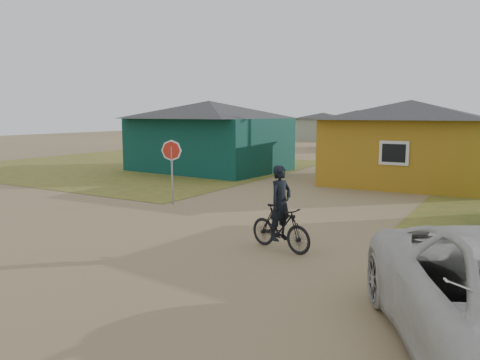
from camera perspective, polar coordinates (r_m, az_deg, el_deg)
name	(u,v)px	position (r m, az deg, el deg)	size (l,w,h in m)	color
ground	(183,247)	(11.69, -6.97, -8.16)	(120.00, 120.00, 0.00)	#947C55
grass_nw	(134,165)	(30.42, -12.84, 1.74)	(20.00, 18.00, 0.00)	olive
house_teal	(209,135)	(27.17, -3.77, 5.52)	(8.93, 7.08, 4.00)	#0A3730
house_yellow	(409,141)	(23.30, 19.94, 4.51)	(7.72, 6.76, 3.90)	#A9791A
house_pale_west	(358,129)	(44.77, 14.14, 6.04)	(7.04, 6.15, 3.60)	gray
house_pale_north	(323,126)	(58.72, 10.03, 6.49)	(6.28, 5.81, 3.40)	gray
stop_sign	(172,157)	(16.98, -8.34, 2.82)	(0.76, 0.09, 2.34)	gray
cyclist	(280,220)	(11.27, 4.95, -4.83)	(1.88, 0.96, 2.05)	black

